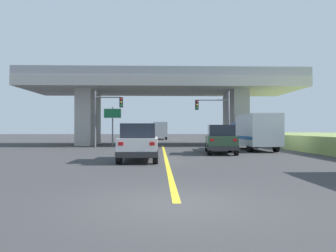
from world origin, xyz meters
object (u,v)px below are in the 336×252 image
suv_lead (139,142)px  highway_sign (113,117)px  traffic_signal_nearside (217,112)px  suv_crossing (221,139)px  box_truck (255,131)px  semi_truck_distant (160,130)px  traffic_signal_farside (105,111)px

suv_lead → highway_sign: size_ratio=1.18×
suv_lead → traffic_signal_nearside: (6.76, 13.48, 2.38)m
suv_crossing → traffic_signal_nearside: bearing=87.2°
box_truck → semi_truck_distant: 30.41m
highway_sign → suv_crossing: bearing=-50.0°
suv_crossing → traffic_signal_farside: bearing=146.7°
semi_truck_distant → highway_sign: bearing=-103.1°
traffic_signal_nearside → traffic_signal_farside: size_ratio=1.02×
traffic_signal_nearside → highway_sign: size_ratio=1.35×
traffic_signal_farside → highway_sign: bearing=85.0°
box_truck → traffic_signal_nearside: traffic_signal_nearside is taller
box_truck → traffic_signal_farside: (-12.97, 4.30, 1.86)m
suv_lead → suv_crossing: size_ratio=1.00×
box_truck → traffic_signal_nearside: size_ratio=1.29×
suv_crossing → box_truck: box_truck is taller
suv_crossing → semi_truck_distant: semi_truck_distant is taller
box_truck → suv_crossing: bearing=-135.4°
suv_lead → semi_truck_distant: bearing=88.0°
suv_lead → suv_crossing: same height
suv_crossing → traffic_signal_farside: (-9.47, 7.75, 2.39)m
highway_sign → semi_truck_distant: 22.55m
traffic_signal_nearside → semi_truck_distant: bearing=102.5°
highway_sign → semi_truck_distant: highway_sign is taller
traffic_signal_nearside → box_truck: bearing=-66.7°
suv_crossing → highway_sign: bearing=136.0°
semi_truck_distant → traffic_signal_nearside: bearing=-77.5°
suv_lead → highway_sign: 16.49m
suv_crossing → semi_truck_distant: size_ratio=0.67×
traffic_signal_farside → semi_truck_distant: size_ratio=0.76×
traffic_signal_farside → highway_sign: size_ratio=1.32×
traffic_signal_nearside → suv_lead: bearing=-116.6°
suv_crossing → box_truck: 4.94m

